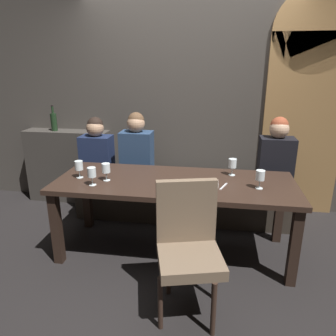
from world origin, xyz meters
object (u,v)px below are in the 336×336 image
Objects in this scene: diner_redhead at (97,150)px; wine_glass_near_right at (232,164)px; wine_bottle_dark_red at (54,121)px; dessert_plate at (208,183)px; wine_glass_far_left at (79,166)px; wine_glass_end_left at (106,169)px; wine_glass_center_back at (92,173)px; wine_glass_far_right at (260,176)px; fork_on_table at (224,186)px; banquette_bench at (182,201)px; dining_table at (175,189)px; diner_bearded at (137,150)px; chair_near_side at (188,241)px; diner_far_end at (276,156)px.

diner_redhead is 1.62m from wine_glass_near_right.
dessert_plate is (2.00, -1.06, -0.32)m from wine_bottle_dark_red.
wine_glass_far_left is (0.79, -1.07, -0.21)m from wine_bottle_dark_red.
wine_glass_center_back is at bearing -122.07° from wine_glass_end_left.
wine_glass_end_left is (0.40, -0.80, 0.05)m from diner_redhead.
wine_glass_end_left is 1.37m from wine_glass_far_right.
wine_glass_far_left reaches higher than fork_on_table.
wine_glass_far_right reaches higher than banquette_bench.
dining_table is 0.82m from banquette_bench.
chair_near_side is at bearing -62.65° from diner_bearded.
diner_bearded is 0.94m from wine_glass_center_back.
wine_glass_far_right is (2.44, -1.09, -0.21)m from wine_bottle_dark_red.
dining_table is at bearing -146.02° from diner_far_end.
chair_near_side is at bearing -28.74° from wine_glass_center_back.
diner_far_end is at bearing 73.36° from fork_on_table.
wine_bottle_dark_red is 1.99× the size of wine_glass_center_back.
dessert_plate is (1.33, -0.75, -0.04)m from diner_redhead.
diner_far_end is at bearing 42.89° from wine_glass_near_right.
wine_glass_far_right is at bearing -6.20° from dining_table.
chair_near_side reaches higher than wine_glass_far_right.
wine_glass_center_back is (-1.45, -0.15, 0.00)m from wine_glass_far_right.
diner_redhead is 0.78m from wine_glass_far_left.
wine_glass_far_right is (0.75, -0.08, 0.20)m from dining_table.
diner_redhead is at bearing 155.98° from wine_glass_far_right.
wine_glass_far_left is at bearing -80.77° from diner_redhead.
dessert_plate is at bearing -8.80° from dining_table.
diner_redhead is 0.93× the size of diner_far_end.
chair_near_side is at bearing -31.16° from wine_glass_far_left.
wine_bottle_dark_red is 2.28m from dessert_plate.
wine_glass_end_left reaches higher than dessert_plate.
wine_glass_far_right is 1.46m from wine_glass_center_back.
diner_far_end is at bearing -1.37° from banquette_bench.
dining_table is 13.41× the size of wine_glass_far_right.
diner_bearded is at bearing -15.50° from wine_bottle_dark_red.
fork_on_table is at bearing -126.21° from diner_far_end.
wine_glass_center_back is at bearing -40.91° from wine_glass_far_left.
wine_glass_center_back is 0.86× the size of dessert_plate.
diner_far_end is 0.80m from wine_glass_far_right.
wine_glass_near_right is at bearing -23.42° from diner_bearded.
chair_near_side is 5.98× the size of wine_glass_end_left.
dining_table is 0.77m from wine_glass_center_back.
chair_near_side is at bearing -99.19° from dessert_plate.
diner_bearded is 1.54m from diner_far_end.
wine_glass_far_right is at bearing 0.58° from wine_glass_end_left.
chair_near_side is at bearing -49.52° from diner_redhead.
wine_glass_center_back is (-0.70, -0.93, 0.63)m from banquette_bench.
diner_far_end reaches higher than chair_near_side.
chair_near_side is 0.71m from fork_on_table.
wine_glass_far_right is (-0.26, -0.76, 0.03)m from diner_far_end.
wine_glass_far_right reaches higher than dining_table.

